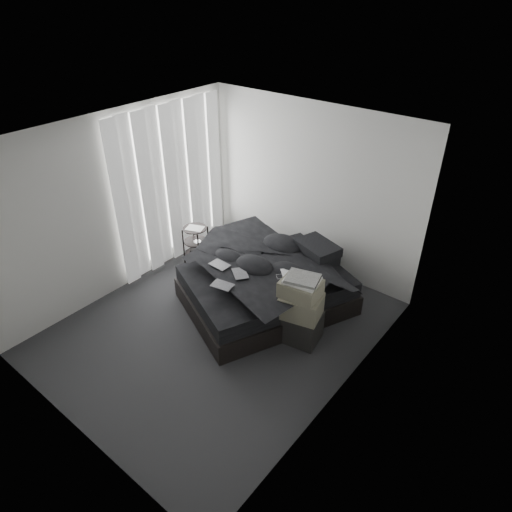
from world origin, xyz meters
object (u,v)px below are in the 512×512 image
Objects in this scene: bed at (266,296)px; laptop at (284,272)px; side_stand at (196,247)px; box_lower at (299,326)px.

bed is 0.76m from laptop.
laptop is 1.94m from side_stand.
laptop is (0.38, -0.11, 0.64)m from bed.
laptop is 0.72m from box_lower.
bed is at bearing -4.35° from side_stand.
bed is 6.24× the size of laptop.
bed is at bearing -154.50° from laptop.
side_stand is at bearing -160.30° from bed.
laptop is at bearing 7.50° from bed.
laptop is at bearing -6.92° from side_stand.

